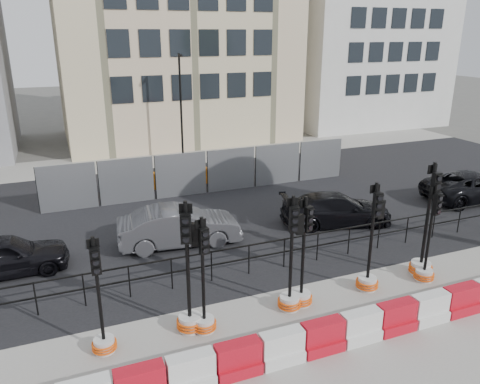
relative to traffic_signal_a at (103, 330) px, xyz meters
name	(u,v)px	position (x,y,z in m)	size (l,w,h in m)	color
ground	(302,285)	(5.75, 0.95, -0.60)	(120.00, 120.00, 0.00)	#51514C
sidewalk_near	(364,345)	(5.75, -2.05, -0.59)	(40.00, 6.00, 0.02)	gray
road	(222,207)	(5.75, 7.95, -0.59)	(40.00, 14.00, 0.03)	black
sidewalk_far	(171,157)	(5.75, 16.95, -0.59)	(40.00, 4.00, 0.02)	gray
building_cream	(172,1)	(7.75, 22.93, 8.40)	(15.00, 10.06, 18.00)	beige
building_white	(360,20)	(22.75, 22.93, 7.40)	(12.00, 9.06, 16.00)	silver
kerb_railing	(284,248)	(5.75, 2.15, 0.08)	(18.00, 0.04, 1.00)	black
heras_fencing	(192,175)	(5.26, 10.66, 0.11)	(14.33, 1.72, 2.00)	gray
lamp_post_far	(181,105)	(6.25, 15.93, 2.62)	(0.12, 0.56, 6.00)	black
barrier_row	(360,328)	(5.75, -1.85, -0.24)	(15.70, 0.50, 0.80)	red
traffic_signal_a	(103,330)	(0.00, 0.00, 0.00)	(0.58, 0.58, 2.93)	silver
traffic_signal_b	(190,302)	(2.09, 0.06, 0.21)	(0.68, 0.68, 3.43)	silver
traffic_signal_c	(204,309)	(2.40, -0.10, 0.03)	(0.60, 0.60, 3.05)	silver
traffic_signal_d	(291,284)	(4.82, -0.02, 0.17)	(0.64, 0.64, 3.23)	silver
traffic_signal_e	(302,284)	(5.21, 0.05, 0.04)	(0.62, 0.62, 3.13)	silver
traffic_signal_f	(369,265)	(7.38, 0.05, 0.17)	(0.64, 0.64, 3.25)	silver
traffic_signal_g	(423,253)	(9.41, 0.16, 0.13)	(0.70, 0.70, 3.58)	silver
traffic_signal_h	(426,262)	(9.26, -0.16, 0.02)	(0.60, 0.60, 3.03)	silver
car_a	(4,256)	(-2.36, 4.92, 0.03)	(3.73, 1.54, 1.27)	black
car_b	(179,226)	(3.14, 5.02, 0.09)	(4.33, 1.88, 1.39)	#444549
car_c	(336,209)	(9.22, 4.57, 0.01)	(4.55, 2.74, 1.24)	black
car_d	(475,186)	(16.40, 4.65, 0.04)	(4.80, 2.48, 1.29)	black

